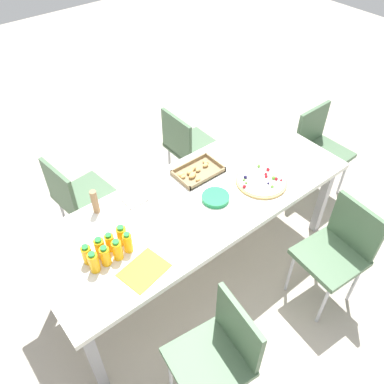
{
  "coord_description": "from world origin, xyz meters",
  "views": [
    {
      "loc": [
        -1.24,
        -1.48,
        2.64
      ],
      "look_at": [
        0.0,
        0.06,
        0.76
      ],
      "focal_mm": 37.43,
      "sensor_mm": 36.0,
      "label": 1
    }
  ],
  "objects": [
    {
      "name": "chair_far_right",
      "position": [
        0.53,
        0.78,
        0.5
      ],
      "size": [
        0.4,
        0.4,
        0.83
      ],
      "rotation": [
        0.0,
        0.0,
        -1.57
      ],
      "color": "#4C6B4C",
      "rests_on": "ground_plane"
    },
    {
      "name": "juice_bottle_5",
      "position": [
        -0.74,
        -0.01,
        0.81
      ],
      "size": [
        0.06,
        0.06,
        0.15
      ],
      "color": "#F9AE14",
      "rests_on": "party_table"
    },
    {
      "name": "plate_stack",
      "position": [
        0.1,
        -0.07,
        0.75
      ],
      "size": [
        0.19,
        0.19,
        0.03
      ],
      "color": "#1E8C4C",
      "rests_on": "party_table"
    },
    {
      "name": "juice_bottle_1",
      "position": [
        -0.74,
        -0.08,
        0.8
      ],
      "size": [
        0.06,
        0.06,
        0.14
      ],
      "color": "#FAAD14",
      "rests_on": "party_table"
    },
    {
      "name": "chair_near_left",
      "position": [
        -0.51,
        -0.8,
        0.5
      ],
      "size": [
        0.45,
        0.45,
        0.83
      ],
      "rotation": [
        0.0,
        0.0,
        1.43
      ],
      "color": "#4C6B4C",
      "rests_on": "ground_plane"
    },
    {
      "name": "chair_end",
      "position": [
        1.42,
        0.03,
        0.5
      ],
      "size": [
        0.41,
        0.41,
        0.83
      ],
      "rotation": [
        0.0,
        0.0,
        3.15
      ],
      "color": "#4C6B4C",
      "rests_on": "ground_plane"
    },
    {
      "name": "napkin_stack",
      "position": [
        -0.33,
        0.27,
        0.74
      ],
      "size": [
        0.15,
        0.15,
        0.01
      ],
      "primitive_type": "cube",
      "color": "white",
      "rests_on": "party_table"
    },
    {
      "name": "juice_bottle_4",
      "position": [
        -0.82,
        -0.0,
        0.8
      ],
      "size": [
        0.06,
        0.06,
        0.14
      ],
      "color": "#F9AC14",
      "rests_on": "party_table"
    },
    {
      "name": "juice_bottle_3",
      "position": [
        -0.59,
        -0.08,
        0.81
      ],
      "size": [
        0.05,
        0.05,
        0.15
      ],
      "color": "#FAAE14",
      "rests_on": "party_table"
    },
    {
      "name": "cardboard_tube",
      "position": [
        -0.58,
        0.33,
        0.83
      ],
      "size": [
        0.04,
        0.04,
        0.18
      ],
      "primitive_type": "cylinder",
      "color": "#9E7A56",
      "rests_on": "party_table"
    },
    {
      "name": "fruit_pizza",
      "position": [
        0.46,
        -0.15,
        0.75
      ],
      "size": [
        0.36,
        0.36,
        0.05
      ],
      "color": "tan",
      "rests_on": "party_table"
    },
    {
      "name": "ground_plane",
      "position": [
        0.0,
        0.0,
        0.0
      ],
      "size": [
        12.0,
        12.0,
        0.0
      ],
      "primitive_type": "plane",
      "color": "#B2A899"
    },
    {
      "name": "juice_bottle_7",
      "position": [
        -0.59,
        -0.0,
        0.8
      ],
      "size": [
        0.06,
        0.06,
        0.14
      ],
      "color": "#FAAE14",
      "rests_on": "party_table"
    },
    {
      "name": "snack_tray",
      "position": [
        0.17,
        0.22,
        0.75
      ],
      "size": [
        0.34,
        0.23,
        0.04
      ],
      "color": "olive",
      "rests_on": "party_table"
    },
    {
      "name": "party_table",
      "position": [
        0.0,
        0.0,
        0.67
      ],
      "size": [
        2.25,
        0.84,
        0.74
      ],
      "color": "silver",
      "rests_on": "ground_plane"
    },
    {
      "name": "juice_bottle_0",
      "position": [
        -0.82,
        -0.08,
        0.81
      ],
      "size": [
        0.06,
        0.06,
        0.15
      ],
      "color": "#F9AC14",
      "rests_on": "party_table"
    },
    {
      "name": "juice_bottle_6",
      "position": [
        -0.67,
        -0.0,
        0.8
      ],
      "size": [
        0.06,
        0.06,
        0.13
      ],
      "color": "#F9AB14",
      "rests_on": "party_table"
    },
    {
      "name": "chair_near_right",
      "position": [
        0.6,
        -0.78,
        0.5
      ],
      "size": [
        0.44,
        0.44,
        0.83
      ],
      "rotation": [
        0.0,
        0.0,
        1.48
      ],
      "color": "#4C6B4C",
      "rests_on": "ground_plane"
    },
    {
      "name": "juice_bottle_2",
      "position": [
        -0.67,
        -0.08,
        0.81
      ],
      "size": [
        0.06,
        0.06,
        0.15
      ],
      "color": "#F8AD14",
      "rests_on": "party_table"
    },
    {
      "name": "chair_far_left",
      "position": [
        -0.54,
        0.8,
        0.5
      ],
      "size": [
        0.44,
        0.44,
        0.83
      ],
      "rotation": [
        0.0,
        0.0,
        -1.46
      ],
      "color": "#4C6B4C",
      "rests_on": "ground_plane"
    },
    {
      "name": "paper_folder",
      "position": [
        -0.61,
        -0.25,
        0.74
      ],
      "size": [
        0.29,
        0.25,
        0.01
      ],
      "primitive_type": "cube",
      "rotation": [
        0.0,
        0.0,
        0.19
      ],
      "color": "yellow",
      "rests_on": "party_table"
    }
  ]
}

